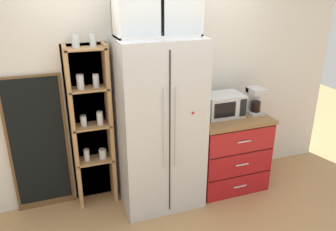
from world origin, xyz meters
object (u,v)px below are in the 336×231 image
(coffee_maker, at_px, (254,100))
(mug_red, at_px, (233,113))
(bottle_cobalt, at_px, (201,107))
(mug_charcoal, at_px, (234,114))
(chalkboard_menu, at_px, (39,145))
(refrigerator, at_px, (159,125))
(microwave, at_px, (223,105))

(coffee_maker, relative_size, mug_red, 2.79)
(bottle_cobalt, bearing_deg, mug_charcoal, -16.57)
(mug_charcoal, relative_size, mug_red, 1.00)
(coffee_maker, xyz_separation_m, chalkboard_menu, (-2.42, 0.28, -0.30))
(bottle_cobalt, xyz_separation_m, chalkboard_menu, (-1.75, 0.23, -0.28))
(refrigerator, bearing_deg, bottle_cobalt, 8.14)
(refrigerator, xyz_separation_m, bottle_cobalt, (0.52, 0.07, 0.11))
(bottle_cobalt, height_order, chalkboard_menu, chalkboard_menu)
(coffee_maker, distance_m, chalkboard_menu, 2.45)
(microwave, distance_m, mug_charcoal, 0.16)
(coffee_maker, xyz_separation_m, mug_red, (-0.30, -0.05, -0.11))
(mug_red, distance_m, bottle_cobalt, 0.39)
(refrigerator, height_order, microwave, refrigerator)
(refrigerator, relative_size, bottle_cobalt, 6.21)
(refrigerator, height_order, coffee_maker, refrigerator)
(mug_charcoal, relative_size, chalkboard_menu, 0.07)
(refrigerator, xyz_separation_m, mug_red, (0.88, -0.02, 0.03))
(mug_red, height_order, chalkboard_menu, chalkboard_menu)
(refrigerator, bearing_deg, coffee_maker, 1.29)
(refrigerator, relative_size, microwave, 4.21)
(microwave, bearing_deg, mug_charcoal, -49.61)
(refrigerator, xyz_separation_m, coffee_maker, (1.18, 0.03, 0.13))
(coffee_maker, bearing_deg, microwave, 173.87)
(chalkboard_menu, bearing_deg, bottle_cobalt, -7.49)
(mug_red, relative_size, chalkboard_menu, 0.07)
(coffee_maker, bearing_deg, mug_red, -171.28)
(mug_red, distance_m, chalkboard_menu, 2.15)
(coffee_maker, relative_size, bottle_cobalt, 1.04)
(mug_charcoal, height_order, bottle_cobalt, bottle_cobalt)
(mug_charcoal, bearing_deg, refrigerator, 177.76)
(chalkboard_menu, bearing_deg, refrigerator, -13.86)
(refrigerator, xyz_separation_m, mug_charcoal, (0.88, -0.03, 0.02))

